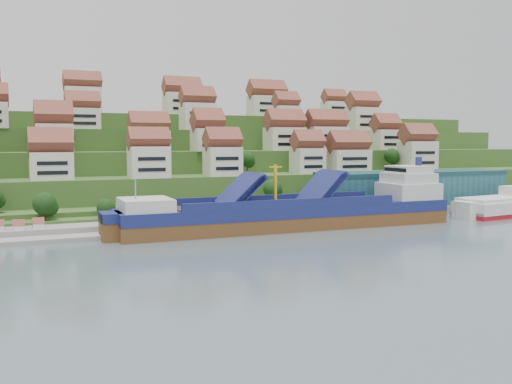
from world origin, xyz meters
name	(u,v)px	position (x,y,z in m)	size (l,w,h in m)	color
ground	(283,230)	(0.00, 0.00, 0.00)	(300.00, 300.00, 0.00)	slate
quay	(323,214)	(20.00, 15.00, 1.10)	(180.00, 14.00, 2.20)	gray
pebble_beach	(19,236)	(-58.00, 12.00, 0.50)	(45.00, 20.00, 1.00)	gray
hillside	(169,168)	(0.00, 103.55, 10.66)	(260.00, 128.00, 31.00)	#2D4C1E
hillside_village	(207,131)	(2.00, 61.11, 24.55)	(155.90, 62.82, 28.91)	silver
hillside_trees	(179,156)	(-12.36, 44.96, 16.78)	(139.39, 61.96, 30.29)	#1A3D14
warehouse	(412,188)	(52.00, 17.00, 7.20)	(60.00, 15.00, 10.00)	#255C66
flagpole	(327,195)	(18.11, 10.00, 6.88)	(1.28, 0.16, 8.00)	gray
beach_huts	(9,230)	(-60.00, 10.75, 2.10)	(14.40, 3.70, 2.20)	white
cargo_ship	(300,214)	(5.32, 1.13, 3.50)	(83.90, 14.37, 18.64)	brown
second_ship	(505,206)	(70.11, -1.25, 2.66)	(31.36, 14.41, 8.80)	maroon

